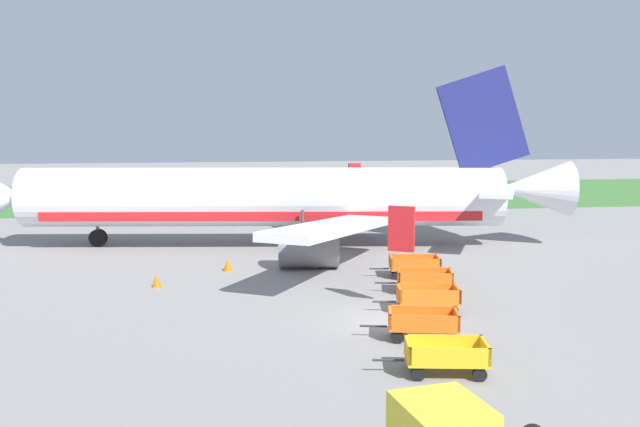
# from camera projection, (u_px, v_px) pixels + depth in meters

# --- Properties ---
(ground_plane) EXTENTS (220.00, 220.00, 0.00)m
(ground_plane) POSITION_uv_depth(u_px,v_px,m) (387.00, 322.00, 26.83)
(ground_plane) COLOR gray
(grass_strip) EXTENTS (220.00, 28.00, 0.06)m
(grass_strip) POSITION_uv_depth(u_px,v_px,m) (282.00, 195.00, 72.80)
(grass_strip) COLOR #3D7033
(grass_strip) RESTS_ON ground
(airplane) EXTENTS (37.65, 30.32, 11.34)m
(airplane) POSITION_uv_depth(u_px,v_px,m) (279.00, 198.00, 42.89)
(airplane) COLOR silver
(airplane) RESTS_ON ground
(baggage_cart_nearest) EXTENTS (3.62, 1.81, 1.07)m
(baggage_cart_nearest) POSITION_uv_depth(u_px,v_px,m) (446.00, 356.00, 21.18)
(baggage_cart_nearest) COLOR gold
(baggage_cart_nearest) RESTS_ON ground
(baggage_cart_second_in_row) EXTENTS (3.63, 1.92, 1.07)m
(baggage_cart_second_in_row) POSITION_uv_depth(u_px,v_px,m) (423.00, 323.00, 24.64)
(baggage_cart_second_in_row) COLOR orange
(baggage_cart_second_in_row) RESTS_ON ground
(baggage_cart_third_in_row) EXTENTS (3.62, 1.73, 1.07)m
(baggage_cart_third_in_row) POSITION_uv_depth(u_px,v_px,m) (428.00, 298.00, 28.17)
(baggage_cart_third_in_row) COLOR orange
(baggage_cart_third_in_row) RESTS_ON ground
(baggage_cart_fourth_in_row) EXTENTS (3.63, 1.90, 1.07)m
(baggage_cart_fourth_in_row) POSITION_uv_depth(u_px,v_px,m) (424.00, 280.00, 31.31)
(baggage_cart_fourth_in_row) COLOR orange
(baggage_cart_fourth_in_row) RESTS_ON ground
(baggage_cart_far_end) EXTENTS (3.62, 1.74, 1.07)m
(baggage_cart_far_end) POSITION_uv_depth(u_px,v_px,m) (414.00, 266.00, 34.49)
(baggage_cart_far_end) COLOR orange
(baggage_cart_far_end) RESTS_ON ground
(traffic_cone_near_plane) EXTENTS (0.47, 0.47, 0.62)m
(traffic_cone_near_plane) POSITION_uv_depth(u_px,v_px,m) (157.00, 281.00, 32.42)
(traffic_cone_near_plane) COLOR orange
(traffic_cone_near_plane) RESTS_ON ground
(traffic_cone_mid_apron) EXTENTS (0.52, 0.52, 0.69)m
(traffic_cone_mid_apron) POSITION_uv_depth(u_px,v_px,m) (228.00, 265.00, 35.97)
(traffic_cone_mid_apron) COLOR orange
(traffic_cone_mid_apron) RESTS_ON ground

